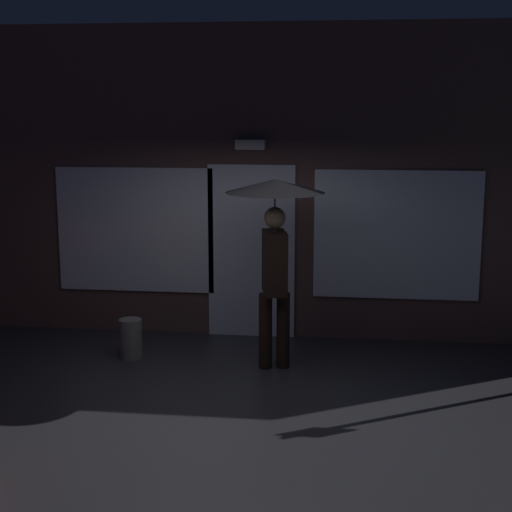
# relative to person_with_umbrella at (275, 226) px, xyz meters

# --- Properties ---
(ground_plane) EXTENTS (18.00, 18.00, 0.00)m
(ground_plane) POSITION_rel_person_with_umbrella_xyz_m (-0.42, -0.98, -1.62)
(ground_plane) COLOR #2D2D33
(building_facade) EXTENTS (10.17, 0.48, 3.91)m
(building_facade) POSITION_rel_person_with_umbrella_xyz_m (-0.41, 1.37, 0.31)
(building_facade) COLOR brown
(building_facade) RESTS_ON ground
(person_with_umbrella) EXTENTS (1.09, 1.09, 2.14)m
(person_with_umbrella) POSITION_rel_person_with_umbrella_xyz_m (0.00, 0.00, 0.00)
(person_with_umbrella) COLOR black
(person_with_umbrella) RESTS_ON ground
(sidewalk_bollard) EXTENTS (0.27, 0.27, 0.47)m
(sidewalk_bollard) POSITION_rel_person_with_umbrella_xyz_m (-1.71, 0.14, -1.39)
(sidewalk_bollard) COLOR slate
(sidewalk_bollard) RESTS_ON ground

